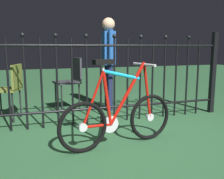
{
  "coord_description": "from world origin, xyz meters",
  "views": [
    {
      "loc": [
        -0.96,
        -2.58,
        1.05
      ],
      "look_at": [
        -0.05,
        0.21,
        0.55
      ],
      "focal_mm": 40.37,
      "sensor_mm": 36.0,
      "label": 1
    }
  ],
  "objects_px": {
    "bicycle": "(119,116)",
    "person_visitor": "(109,57)",
    "chair_olive": "(10,86)",
    "chair_charcoal": "(71,78)"
  },
  "relations": [
    {
      "from": "bicycle",
      "to": "person_visitor",
      "type": "relative_size",
      "value": 0.87
    },
    {
      "from": "chair_olive",
      "to": "person_visitor",
      "type": "relative_size",
      "value": 0.53
    },
    {
      "from": "chair_charcoal",
      "to": "chair_olive",
      "type": "bearing_deg",
      "value": -161.42
    },
    {
      "from": "chair_olive",
      "to": "person_visitor",
      "type": "distance_m",
      "value": 1.58
    },
    {
      "from": "person_visitor",
      "to": "chair_olive",
      "type": "bearing_deg",
      "value": -174.1
    },
    {
      "from": "bicycle",
      "to": "chair_olive",
      "type": "xyz_separation_m",
      "value": [
        -1.15,
        1.4,
        0.17
      ]
    },
    {
      "from": "chair_charcoal",
      "to": "bicycle",
      "type": "bearing_deg",
      "value": -82.48
    },
    {
      "from": "bicycle",
      "to": "chair_charcoal",
      "type": "xyz_separation_m",
      "value": [
        -0.23,
        1.71,
        0.21
      ]
    },
    {
      "from": "bicycle",
      "to": "chair_charcoal",
      "type": "bearing_deg",
      "value": 97.52
    },
    {
      "from": "bicycle",
      "to": "chair_olive",
      "type": "bearing_deg",
      "value": 129.35
    }
  ]
}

